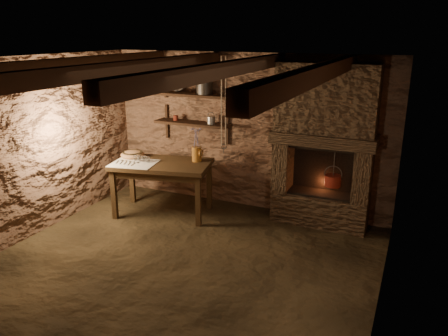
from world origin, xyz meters
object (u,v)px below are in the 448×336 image
at_px(stoneware_jug, 197,147).
at_px(iron_stockpot, 205,88).
at_px(work_table, 163,186).
at_px(wooden_bowl, 133,155).
at_px(red_pot, 333,180).

bearing_deg(stoneware_jug, iron_stockpot, 121.34).
height_order(stoneware_jug, iron_stockpot, iron_stockpot).
height_order(work_table, wooden_bowl, wooden_bowl).
distance_m(iron_stockpot, red_pot, 2.35).
relative_size(stoneware_jug, red_pot, 0.95).
distance_m(work_table, iron_stockpot, 1.63).
relative_size(wooden_bowl, red_pot, 0.68).
bearing_deg(work_table, wooden_bowl, 162.36).
xyz_separation_m(work_table, red_pot, (2.44, 0.56, 0.27)).
bearing_deg(red_pot, wooden_bowl, -170.25).
xyz_separation_m(stoneware_jug, iron_stockpot, (-0.06, 0.41, 0.83)).
relative_size(work_table, wooden_bowl, 4.29).
bearing_deg(iron_stockpot, stoneware_jug, -81.29).
bearing_deg(work_table, iron_stockpot, 47.66).
bearing_deg(wooden_bowl, work_table, -4.95).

